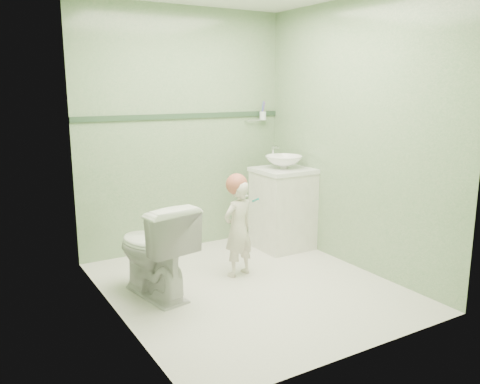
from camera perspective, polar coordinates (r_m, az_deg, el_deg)
ground at (r=4.22m, az=1.06°, el=-10.79°), size 2.50×2.50×0.00m
room_shell at (r=3.91m, az=1.13°, el=5.63°), size 2.50×2.54×2.40m
trim_stripe at (r=4.99m, az=-6.49°, el=8.69°), size 2.20×0.02×0.05m
vanity at (r=5.09m, az=4.96°, el=-2.05°), size 0.52×0.50×0.80m
counter at (r=5.01m, az=5.04°, el=2.51°), size 0.54×0.52×0.04m
basin at (r=4.99m, az=5.06°, el=3.46°), size 0.37×0.37×0.13m
faucet at (r=5.13m, az=3.87°, el=4.61°), size 0.03×0.13×0.18m
cup_holder at (r=5.37m, az=2.58°, el=8.81°), size 0.26×0.07×0.21m
toilet at (r=3.98m, az=-9.91°, el=-6.52°), size 0.56×0.82×0.77m
toddler at (r=4.32m, az=-0.21°, el=-4.25°), size 0.35×0.27×0.85m
hair_cap at (r=4.24m, az=-0.38°, el=0.89°), size 0.19×0.19×0.19m
teal_toothbrush at (r=4.21m, az=1.68°, el=-0.88°), size 0.11×0.14×0.08m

